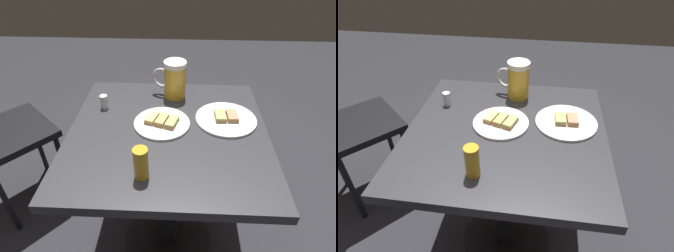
{
  "view_description": "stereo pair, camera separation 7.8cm",
  "coord_description": "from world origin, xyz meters",
  "views": [
    {
      "loc": [
        -0.04,
        0.85,
        1.37
      ],
      "look_at": [
        0.0,
        0.0,
        0.74
      ],
      "focal_mm": 30.42,
      "sensor_mm": 36.0,
      "label": 1
    },
    {
      "loc": [
        -0.12,
        0.84,
        1.37
      ],
      "look_at": [
        0.0,
        0.0,
        0.74
      ],
      "focal_mm": 30.42,
      "sensor_mm": 36.0,
      "label": 2
    }
  ],
  "objects": [
    {
      "name": "salt_shaker",
      "position": [
        0.27,
        -0.14,
        0.75
      ],
      "size": [
        0.03,
        0.03,
        0.06
      ],
      "primitive_type": "cylinder",
      "color": "silver",
      "rests_on": "cafe_table"
    },
    {
      "name": "beer_mug",
      "position": [
        -0.01,
        -0.26,
        0.8
      ],
      "size": [
        0.15,
        0.1,
        0.16
      ],
      "color": "gold",
      "rests_on": "cafe_table"
    },
    {
      "name": "plate_near",
      "position": [
        0.03,
        -0.04,
        0.73
      ],
      "size": [
        0.22,
        0.22,
        0.03
      ],
      "color": "white",
      "rests_on": "cafe_table"
    },
    {
      "name": "ground_plane",
      "position": [
        0.0,
        0.0,
        0.0
      ],
      "size": [
        6.0,
        6.0,
        0.0
      ],
      "primitive_type": "plane",
      "color": "#28282D"
    },
    {
      "name": "plate_far",
      "position": [
        -0.22,
        -0.08,
        0.73
      ],
      "size": [
        0.24,
        0.24,
        0.03
      ],
      "color": "white",
      "rests_on": "cafe_table"
    },
    {
      "name": "beer_glass_small",
      "position": [
        0.07,
        0.24,
        0.77
      ],
      "size": [
        0.05,
        0.05,
        0.11
      ],
      "primitive_type": "cylinder",
      "color": "gold",
      "rests_on": "cafe_table"
    },
    {
      "name": "cafe_table",
      "position": [
        0.0,
        0.0,
        0.56
      ],
      "size": [
        0.74,
        0.73,
        0.72
      ],
      "color": "black",
      "rests_on": "ground_plane"
    }
  ]
}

